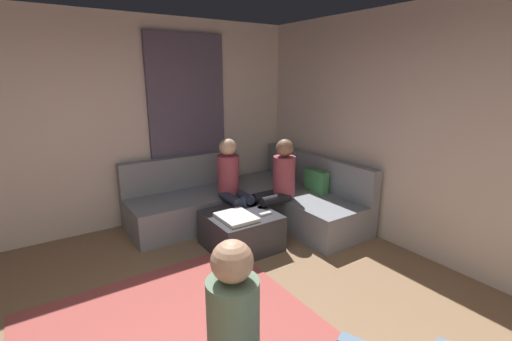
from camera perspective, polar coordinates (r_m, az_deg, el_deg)
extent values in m
cube|color=beige|center=(4.08, 29.39, 4.46)|extent=(6.00, 0.12, 2.70)
cube|color=beige|center=(4.83, -25.72, 6.31)|extent=(0.12, 6.00, 2.70)
cube|color=#595166|center=(5.09, -10.79, 6.79)|extent=(0.06, 1.10, 2.50)
cube|color=gray|center=(5.04, 6.43, -5.37)|extent=(2.10, 0.85, 0.42)
cube|color=gray|center=(5.13, 9.61, 0.00)|extent=(2.10, 0.14, 0.45)
cube|color=gray|center=(4.90, -10.00, -6.10)|extent=(0.85, 1.70, 0.42)
cube|color=gray|center=(5.08, -11.86, -0.27)|extent=(0.14, 1.70, 0.45)
cube|color=#3F8C4C|center=(5.41, 4.55, -0.19)|extent=(0.36, 0.12, 0.36)
cube|color=#3F8C4C|center=(4.90, 9.61, -2.00)|extent=(0.36, 0.12, 0.36)
cube|color=#333338|center=(4.21, -2.43, -9.58)|extent=(0.76, 0.76, 0.42)
cube|color=white|center=(3.98, -3.20, -7.48)|extent=(0.44, 0.36, 0.04)
cylinder|color=#334C72|center=(4.37, -1.95, -4.96)|extent=(0.08, 0.08, 0.10)
cube|color=white|center=(4.09, 1.51, -6.93)|extent=(0.05, 0.15, 0.02)
cylinder|color=black|center=(4.39, 0.98, -8.47)|extent=(0.12, 0.12, 0.42)
cylinder|color=black|center=(4.52, -0.33, -7.71)|extent=(0.12, 0.12, 0.42)
cylinder|color=black|center=(4.40, 3.15, -4.66)|extent=(0.12, 0.40, 0.12)
cylinder|color=black|center=(4.53, 1.78, -4.02)|extent=(0.12, 0.40, 0.12)
cylinder|color=#993F4C|center=(4.50, 4.54, -0.85)|extent=(0.28, 0.28, 0.50)
sphere|color=#8C664C|center=(4.42, 4.64, 3.64)|extent=(0.22, 0.22, 0.22)
cylinder|color=#2D3347|center=(4.45, -0.76, -8.10)|extent=(0.12, 0.12, 0.42)
cylinder|color=#2D3347|center=(4.37, -2.76, -8.61)|extent=(0.12, 0.12, 0.42)
cylinder|color=#2D3347|center=(4.51, -2.16, -4.11)|extent=(0.40, 0.12, 0.12)
cylinder|color=#2D3347|center=(4.43, -4.15, -4.53)|extent=(0.40, 0.12, 0.12)
cylinder|color=#993F4C|center=(4.56, -4.47, -0.65)|extent=(0.28, 0.28, 0.50)
sphere|color=#D8AD8C|center=(4.47, -4.57, 3.79)|extent=(0.22, 0.22, 0.22)
cylinder|color=#597259|center=(2.04, -3.67, -23.18)|extent=(0.28, 0.28, 0.50)
sphere|color=tan|center=(1.84, -3.87, -14.34)|extent=(0.22, 0.22, 0.22)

